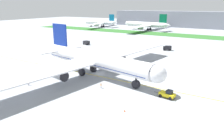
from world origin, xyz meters
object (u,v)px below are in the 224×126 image
(ground_crew_wingwalker_port, at_px, (28,82))
(service_truck_baggage_loader, at_px, (167,48))
(parked_airliner_far_centre, at_px, (147,25))
(traffic_cone_near_nose, at_px, (125,110))
(parked_airliner_far_left, at_px, (101,23))
(airliner_foreground, at_px, (93,60))
(pushback_tug, at_px, (167,94))
(service_truck_fuel_bowser, at_px, (86,42))
(ground_crew_marshaller_front, at_px, (101,85))

(ground_crew_wingwalker_port, distance_m, service_truck_baggage_loader, 77.95)
(ground_crew_wingwalker_port, height_order, parked_airliner_far_centre, parked_airliner_far_centre)
(traffic_cone_near_nose, distance_m, parked_airliner_far_left, 203.71)
(service_truck_baggage_loader, bearing_deg, parked_airliner_far_left, 139.29)
(airliner_foreground, bearing_deg, pushback_tug, -9.81)
(pushback_tug, relative_size, ground_crew_wingwalker_port, 3.47)
(service_truck_fuel_bowser, height_order, parked_airliner_far_left, parked_airliner_far_left)
(ground_crew_marshaller_front, bearing_deg, traffic_cone_near_nose, -35.36)
(traffic_cone_near_nose, xyz_separation_m, parked_airliner_far_left, (-118.49, 165.64, 4.69))
(pushback_tug, xyz_separation_m, traffic_cone_near_nose, (-6.29, -12.88, -0.75))
(service_truck_baggage_loader, bearing_deg, airliner_foreground, -99.68)
(service_truck_fuel_bowser, bearing_deg, parked_airliner_far_left, 119.32)
(airliner_foreground, height_order, traffic_cone_near_nose, airliner_foreground)
(ground_crew_marshaller_front, xyz_separation_m, traffic_cone_near_nose, (12.89, -9.15, -0.72))
(parked_airliner_far_left, bearing_deg, pushback_tug, -50.76)
(traffic_cone_near_nose, bearing_deg, parked_airliner_far_left, 125.58)
(pushback_tug, relative_size, service_truck_baggage_loader, 1.22)
(pushback_tug, bearing_deg, service_truck_baggage_loader, 106.94)
(pushback_tug, bearing_deg, ground_crew_marshaller_front, -169.00)
(parked_airliner_far_left, bearing_deg, ground_crew_marshaller_front, -55.99)
(ground_crew_wingwalker_port, xyz_separation_m, service_truck_fuel_bowser, (-28.57, 65.97, 0.38))
(traffic_cone_near_nose, height_order, parked_airliner_far_left, parked_airliner_far_left)
(service_truck_fuel_bowser, height_order, parked_airliner_far_centre, parked_airliner_far_centre)
(service_truck_baggage_loader, bearing_deg, ground_crew_wingwalker_port, -105.73)
(airliner_foreground, bearing_deg, ground_crew_wingwalker_port, -121.94)
(parked_airliner_far_centre, bearing_deg, ground_crew_marshaller_front, -72.85)
(pushback_tug, bearing_deg, ground_crew_wingwalker_port, -161.30)
(airliner_foreground, distance_m, service_truck_baggage_loader, 57.60)
(traffic_cone_near_nose, xyz_separation_m, service_truck_fuel_bowser, (-62.17, 65.34, 1.16))
(ground_crew_wingwalker_port, xyz_separation_m, ground_crew_marshaller_front, (20.70, 9.77, -0.06))
(parked_airliner_far_centre, bearing_deg, service_truck_baggage_loader, -61.44)
(traffic_cone_near_nose, relative_size, parked_airliner_far_centre, 0.01)
(traffic_cone_near_nose, bearing_deg, pushback_tug, 63.98)
(service_truck_baggage_loader, bearing_deg, pushback_tug, -73.06)
(service_truck_baggage_loader, xyz_separation_m, parked_airliner_far_left, (-106.03, 91.24, 3.52))
(ground_crew_wingwalker_port, bearing_deg, airliner_foreground, 58.06)
(airliner_foreground, distance_m, parked_airliner_far_centre, 148.74)
(ground_crew_marshaller_front, relative_size, parked_airliner_far_left, 0.02)
(airliner_foreground, relative_size, traffic_cone_near_nose, 153.91)
(ground_crew_wingwalker_port, distance_m, service_truck_fuel_bowser, 71.89)
(pushback_tug, relative_size, traffic_cone_near_nose, 10.42)
(ground_crew_marshaller_front, height_order, service_truck_fuel_bowser, service_truck_fuel_bowser)
(ground_crew_wingwalker_port, relative_size, service_truck_fuel_bowser, 0.36)
(pushback_tug, height_order, parked_airliner_far_centre, parked_airliner_far_centre)
(ground_crew_wingwalker_port, relative_size, service_truck_baggage_loader, 0.35)
(pushback_tug, relative_size, ground_crew_marshaller_front, 3.66)
(traffic_cone_near_nose, distance_m, service_truck_baggage_loader, 75.45)
(airliner_foreground, bearing_deg, traffic_cone_near_nose, -38.81)
(service_truck_baggage_loader, height_order, service_truck_fuel_bowser, service_truck_baggage_loader)
(parked_airliner_far_left, height_order, parked_airliner_far_centre, parked_airliner_far_centre)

